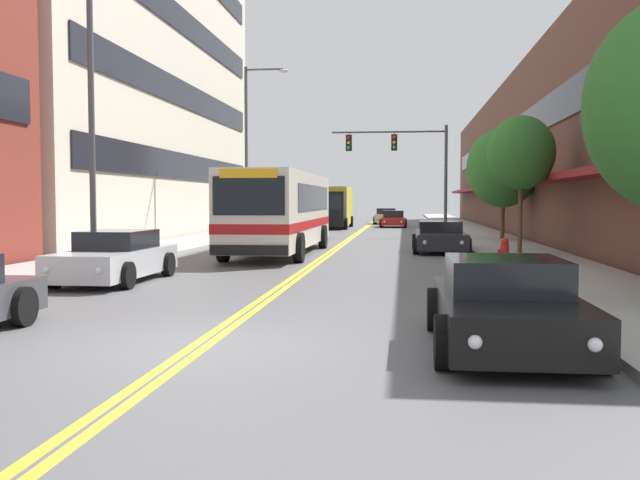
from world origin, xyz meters
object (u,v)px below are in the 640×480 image
object	(u,v)px
car_charcoal_parked_right_mid	(440,237)
street_lamp_left_near	(99,69)
car_silver_parked_left_far	(116,258)
traffic_signal_mast	(406,157)
car_black_parked_right_foreground	(506,306)
fire_hydrant	(505,250)
street_lamp_left_far	(252,139)
car_red_moving_lead	(393,219)
box_truck	(333,207)
city_bus	(281,209)
street_tree_right_far	(503,168)
car_slate_blue_parked_left_mid	(275,226)
car_beige_moving_second	(386,217)
street_tree_right_mid	(521,153)

from	to	relation	value
car_charcoal_parked_right_mid	street_lamp_left_near	size ratio (longest dim) A/B	0.52
car_silver_parked_left_far	traffic_signal_mast	world-z (taller)	traffic_signal_mast
car_black_parked_right_foreground	fire_hydrant	size ratio (longest dim) A/B	5.71
street_lamp_left_far	fire_hydrant	xyz separation A→B (m)	(10.96, -14.10, -4.72)
car_black_parked_right_foreground	traffic_signal_mast	size ratio (longest dim) A/B	0.67
car_silver_parked_left_far	traffic_signal_mast	bearing A→B (deg)	72.75
car_charcoal_parked_right_mid	car_red_moving_lead	size ratio (longest dim) A/B	1.17
traffic_signal_mast	box_truck	bearing A→B (deg)	114.59
city_bus	street_tree_right_far	world-z (taller)	street_tree_right_far
car_charcoal_parked_right_mid	street_lamp_left_far	size ratio (longest dim) A/B	0.55
car_slate_blue_parked_left_mid	box_truck	distance (m)	13.19
car_slate_blue_parked_left_mid	car_beige_moving_second	bearing A→B (deg)	76.00
traffic_signal_mast	street_tree_right_mid	bearing A→B (deg)	-73.49
car_black_parked_right_foreground	car_silver_parked_left_far	bearing A→B (deg)	140.35
car_red_moving_lead	traffic_signal_mast	size ratio (longest dim) A/B	0.64
car_charcoal_parked_right_mid	street_lamp_left_far	xyz separation A→B (m)	(-9.32, 7.61, 4.67)
street_lamp_left_far	street_tree_right_far	bearing A→B (deg)	-2.14
car_slate_blue_parked_left_mid	street_tree_right_mid	world-z (taller)	street_tree_right_mid
car_charcoal_parked_right_mid	street_tree_right_mid	distance (m)	4.71
traffic_signal_mast	street_lamp_left_far	distance (m)	9.12
car_red_moving_lead	box_truck	world-z (taller)	box_truck
street_lamp_left_far	car_red_moving_lead	bearing A→B (deg)	68.96
traffic_signal_mast	street_lamp_left_near	distance (m)	24.26
car_red_moving_lead	fire_hydrant	bearing A→B (deg)	-83.20
car_beige_moving_second	street_lamp_left_near	bearing A→B (deg)	-98.22
car_charcoal_parked_right_mid	street_tree_right_far	bearing A→B (deg)	64.58
car_silver_parked_left_far	box_truck	xyz separation A→B (m)	(2.04, 35.18, 0.97)
car_silver_parked_left_far	street_lamp_left_near	size ratio (longest dim) A/B	0.51
fire_hydrant	street_tree_right_far	bearing A→B (deg)	82.67
street_tree_right_far	fire_hydrant	distance (m)	14.09
car_charcoal_parked_right_mid	car_red_moving_lead	distance (m)	26.12
car_beige_moving_second	street_lamp_left_near	size ratio (longest dim) A/B	0.46
car_silver_parked_left_far	street_tree_right_far	world-z (taller)	street_tree_right_far
car_black_parked_right_foreground	fire_hydrant	world-z (taller)	car_black_parked_right_foreground
car_black_parked_right_foreground	street_tree_right_mid	world-z (taller)	street_tree_right_mid
traffic_signal_mast	fire_hydrant	xyz separation A→B (m)	(3.01, -18.51, -3.98)
street_tree_right_far	car_charcoal_parked_right_mid	bearing A→B (deg)	-115.42
car_silver_parked_left_far	street_lamp_left_near	distance (m)	4.98
traffic_signal_mast	street_lamp_left_far	world-z (taller)	street_lamp_left_far
car_slate_blue_parked_left_mid	fire_hydrant	world-z (taller)	car_slate_blue_parked_left_mid
street_lamp_left_far	car_charcoal_parked_right_mid	bearing A→B (deg)	-39.26
car_red_moving_lead	traffic_signal_mast	world-z (taller)	traffic_signal_mast
city_bus	traffic_signal_mast	world-z (taller)	traffic_signal_mast
car_red_moving_lead	car_beige_moving_second	xyz separation A→B (m)	(-0.74, 7.34, 0.05)
car_red_moving_lead	street_lamp_left_far	xyz separation A→B (m)	(-7.08, -18.41, 4.66)
city_bus	car_red_moving_lead	distance (m)	27.97
car_black_parked_right_foreground	street_lamp_left_near	xyz separation A→B (m)	(-9.34, 7.92, 4.89)
city_bus	car_black_parked_right_foreground	bearing A→B (deg)	-70.30
car_red_moving_lead	fire_hydrant	distance (m)	32.74
car_silver_parked_left_far	box_truck	size ratio (longest dim) A/B	0.61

